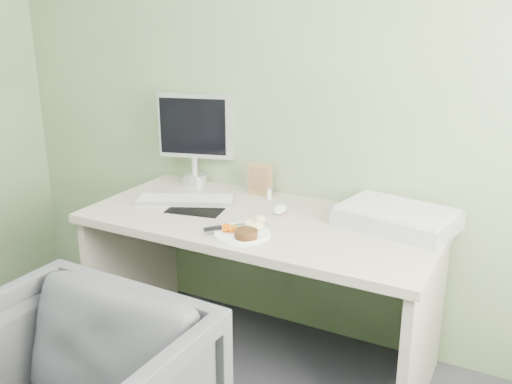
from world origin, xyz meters
The scene contains 14 objects.
wall_back centered at (0.00, 2.00, 1.35)m, with size 3.50×3.50×0.00m, color gray.
desk centered at (0.00, 1.62, 0.55)m, with size 1.60×0.75×0.73m.
plate centered at (0.03, 1.40, 0.74)m, with size 0.24×0.24×0.01m, color white.
steak centered at (0.07, 1.37, 0.76)m, with size 0.10×0.10×0.03m, color black.
potato_pile centered at (0.06, 1.46, 0.77)m, with size 0.10×0.07×0.05m, color tan.
carrot_heap centered at (-0.03, 1.39, 0.76)m, with size 0.05×0.05×0.04m, color #FF6E05.
steak_knife centered at (-0.07, 1.39, 0.75)m, with size 0.13×0.17×0.01m.
mousepad centered at (-0.32, 1.61, 0.73)m, with size 0.26×0.23×0.00m, color black.
keyboard centered at (-0.42, 1.63, 0.75)m, with size 0.45×0.13×0.02m, color white.
computer_mouse centered at (0.05, 1.72, 0.75)m, with size 0.06×0.11×0.04m, color white.
photo_frame centered at (-0.15, 1.92, 0.81)m, with size 0.13×0.02×0.16m, color olive.
eyedrop_bottle centered at (-0.08, 1.87, 0.76)m, with size 0.02×0.02×0.06m.
scanner centered at (0.57, 1.81, 0.77)m, with size 0.48×0.32×0.07m, color #A4A5AB.
monitor centered at (-0.55, 1.94, 1.00)m, with size 0.40×0.16×0.48m.
Camera 1 is at (1.11, -0.51, 1.64)m, focal length 40.00 mm.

